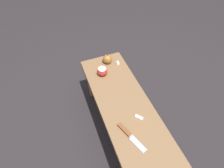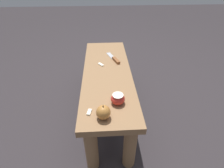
{
  "view_description": "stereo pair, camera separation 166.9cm",
  "coord_description": "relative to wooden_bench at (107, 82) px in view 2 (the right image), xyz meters",
  "views": [
    {
      "loc": [
        -0.54,
        0.31,
        1.36
      ],
      "look_at": [
        0.19,
        0.02,
        0.41
      ],
      "focal_mm": 28.0,
      "sensor_mm": 36.0,
      "label": 1
    },
    {
      "loc": [
        1.06,
        -0.03,
        1.04
      ],
      "look_at": [
        0.19,
        0.02,
        0.41
      ],
      "focal_mm": 28.0,
      "sensor_mm": 36.0,
      "label": 2
    }
  ],
  "objects": [
    {
      "name": "apple_whole",
      "position": [
        0.44,
        -0.03,
        0.13
      ],
      "size": [
        0.07,
        0.07,
        0.08
      ],
      "color": "#B27233",
      "rests_on": "wooden_bench"
    },
    {
      "name": "apple_slice_near_knife",
      "position": [
        -0.1,
        -0.04,
        0.09
      ],
      "size": [
        0.05,
        0.05,
        0.01
      ],
      "color": "white",
      "rests_on": "wooden_bench"
    },
    {
      "name": "apple_slice_center",
      "position": [
        0.4,
        -0.11,
        0.09
      ],
      "size": [
        0.04,
        0.03,
        0.01
      ],
      "color": "white",
      "rests_on": "wooden_bench"
    },
    {
      "name": "knife",
      "position": [
        -0.17,
        0.07,
        0.1
      ],
      "size": [
        0.21,
        0.1,
        0.02
      ],
      "rotation": [
        0.0,
        0.0,
        -2.79
      ],
      "color": "#B7BABF",
      "rests_on": "wooden_bench"
    },
    {
      "name": "apple_cut",
      "position": [
        0.33,
        0.05,
        0.12
      ],
      "size": [
        0.08,
        0.08,
        0.06
      ],
      "color": "red",
      "rests_on": "wooden_bench"
    },
    {
      "name": "wooden_bench",
      "position": [
        0.0,
        0.0,
        0.0
      ],
      "size": [
        1.05,
        0.34,
        0.39
      ],
      "color": "olive",
      "rests_on": "ground_plane"
    },
    {
      "name": "ground_plane",
      "position": [
        0.0,
        0.0,
        -0.3
      ],
      "size": [
        8.0,
        8.0,
        0.0
      ],
      "primitive_type": "plane",
      "color": "#2D282B"
    }
  ]
}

